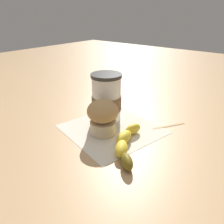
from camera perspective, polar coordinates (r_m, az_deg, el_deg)
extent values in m
plane|color=tan|center=(0.64, 0.00, -4.47)|extent=(3.00, 3.00, 0.00)
cube|color=beige|center=(0.64, 0.00, -4.42)|extent=(0.30, 0.30, 0.00)
cylinder|color=white|center=(0.67, -1.44, 3.46)|extent=(0.09, 0.09, 0.14)
cylinder|color=#2D2D2D|center=(0.65, -1.51, 9.51)|extent=(0.09, 0.09, 0.01)
cylinder|color=brown|center=(0.68, -1.43, 2.46)|extent=(0.09, 0.09, 0.04)
cylinder|color=beige|center=(0.62, -2.35, -3.91)|extent=(0.07, 0.07, 0.04)
ellipsoid|color=#AD8451|center=(0.59, -2.43, 0.24)|extent=(0.09, 0.09, 0.06)
ellipsoid|color=gold|center=(0.61, 5.47, -4.45)|extent=(0.04, 0.06, 0.03)
ellipsoid|color=gold|center=(0.57, 3.16, -6.62)|extent=(0.04, 0.06, 0.03)
ellipsoid|color=gold|center=(0.53, 2.46, -9.49)|extent=(0.06, 0.07, 0.03)
ellipsoid|color=brown|center=(0.49, 3.92, -12.80)|extent=(0.05, 0.05, 0.03)
cube|color=tan|center=(0.68, 14.64, -3.53)|extent=(0.06, 0.10, 0.00)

